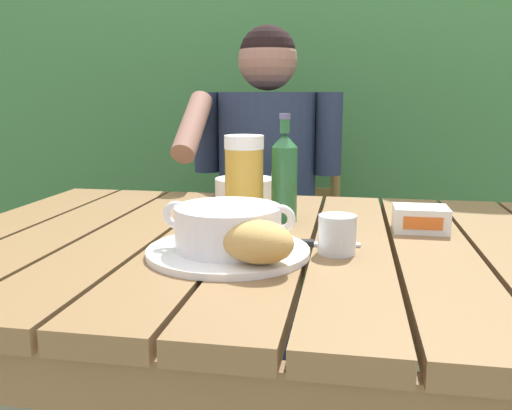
{
  "coord_description": "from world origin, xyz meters",
  "views": [
    {
      "loc": [
        0.14,
        -1.02,
        1.0
      ],
      "look_at": [
        -0.03,
        -0.02,
        0.8
      ],
      "focal_mm": 38.13,
      "sensor_mm": 36.0,
      "label": 1
    }
  ],
  "objects_px": {
    "table_knife": "(312,243)",
    "diner_bowl": "(245,190)",
    "person_eating": "(264,184)",
    "chair_near_diner": "(273,239)",
    "butter_tub": "(421,219)",
    "soup_bowl": "(228,226)",
    "water_glass_small": "(337,234)",
    "serving_plate": "(228,251)",
    "bread_roll": "(257,241)",
    "beer_glass": "(244,179)",
    "beer_bottle": "(284,176)"
  },
  "relations": [
    {
      "from": "soup_bowl",
      "to": "beer_bottle",
      "type": "bearing_deg",
      "value": 77.15
    },
    {
      "from": "bread_roll",
      "to": "table_knife",
      "type": "distance_m",
      "value": 0.18
    },
    {
      "from": "person_eating",
      "to": "table_knife",
      "type": "xyz_separation_m",
      "value": [
        0.21,
        -0.75,
        0.01
      ]
    },
    {
      "from": "chair_near_diner",
      "to": "beer_glass",
      "type": "bearing_deg",
      "value": -86.68
    },
    {
      "from": "serving_plate",
      "to": "water_glass_small",
      "type": "xyz_separation_m",
      "value": [
        0.19,
        0.04,
        0.03
      ]
    },
    {
      "from": "diner_bowl",
      "to": "beer_glass",
      "type": "bearing_deg",
      "value": -79.1
    },
    {
      "from": "person_eating",
      "to": "diner_bowl",
      "type": "distance_m",
      "value": 0.35
    },
    {
      "from": "person_eating",
      "to": "beer_bottle",
      "type": "distance_m",
      "value": 0.58
    },
    {
      "from": "beer_glass",
      "to": "table_knife",
      "type": "bearing_deg",
      "value": -45.51
    },
    {
      "from": "beer_glass",
      "to": "water_glass_small",
      "type": "height_order",
      "value": "beer_glass"
    },
    {
      "from": "table_knife",
      "to": "bread_roll",
      "type": "bearing_deg",
      "value": -116.3
    },
    {
      "from": "soup_bowl",
      "to": "bread_roll",
      "type": "xyz_separation_m",
      "value": [
        0.06,
        -0.07,
        -0.0
      ]
    },
    {
      "from": "beer_bottle",
      "to": "table_knife",
      "type": "relative_size",
      "value": 1.61
    },
    {
      "from": "butter_tub",
      "to": "serving_plate",
      "type": "bearing_deg",
      "value": -146.46
    },
    {
      "from": "person_eating",
      "to": "bread_roll",
      "type": "xyz_separation_m",
      "value": [
        0.13,
        -0.9,
        0.06
      ]
    },
    {
      "from": "serving_plate",
      "to": "soup_bowl",
      "type": "bearing_deg",
      "value": -135.0
    },
    {
      "from": "soup_bowl",
      "to": "chair_near_diner",
      "type": "bearing_deg",
      "value": 93.64
    },
    {
      "from": "chair_near_diner",
      "to": "person_eating",
      "type": "height_order",
      "value": "person_eating"
    },
    {
      "from": "bread_roll",
      "to": "butter_tub",
      "type": "xyz_separation_m",
      "value": [
        0.29,
        0.31,
        -0.02
      ]
    },
    {
      "from": "serving_plate",
      "to": "butter_tub",
      "type": "distance_m",
      "value": 0.42
    },
    {
      "from": "soup_bowl",
      "to": "water_glass_small",
      "type": "xyz_separation_m",
      "value": [
        0.19,
        0.04,
        -0.02
      ]
    },
    {
      "from": "serving_plate",
      "to": "table_knife",
      "type": "bearing_deg",
      "value": 30.5
    },
    {
      "from": "beer_bottle",
      "to": "diner_bowl",
      "type": "xyz_separation_m",
      "value": [
        -0.13,
        0.2,
        -0.07
      ]
    },
    {
      "from": "chair_near_diner",
      "to": "bread_roll",
      "type": "relative_size",
      "value": 6.38
    },
    {
      "from": "beer_glass",
      "to": "butter_tub",
      "type": "height_order",
      "value": "beer_glass"
    },
    {
      "from": "bread_roll",
      "to": "diner_bowl",
      "type": "height_order",
      "value": "bread_roll"
    },
    {
      "from": "beer_glass",
      "to": "water_glass_small",
      "type": "relative_size",
      "value": 2.76
    },
    {
      "from": "soup_bowl",
      "to": "beer_glass",
      "type": "distance_m",
      "value": 0.25
    },
    {
      "from": "bread_roll",
      "to": "diner_bowl",
      "type": "xyz_separation_m",
      "value": [
        -0.13,
        0.56,
        -0.02
      ]
    },
    {
      "from": "person_eating",
      "to": "water_glass_small",
      "type": "bearing_deg",
      "value": -72.02
    },
    {
      "from": "diner_bowl",
      "to": "soup_bowl",
      "type": "bearing_deg",
      "value": -82.29
    },
    {
      "from": "diner_bowl",
      "to": "serving_plate",
      "type": "bearing_deg",
      "value": -82.29
    },
    {
      "from": "person_eating",
      "to": "diner_bowl",
      "type": "xyz_separation_m",
      "value": [
        0.0,
        -0.35,
        0.04
      ]
    },
    {
      "from": "water_glass_small",
      "to": "table_knife",
      "type": "relative_size",
      "value": 0.47
    },
    {
      "from": "person_eating",
      "to": "soup_bowl",
      "type": "distance_m",
      "value": 0.83
    },
    {
      "from": "chair_near_diner",
      "to": "diner_bowl",
      "type": "bearing_deg",
      "value": -90.0
    },
    {
      "from": "chair_near_diner",
      "to": "butter_tub",
      "type": "distance_m",
      "value": 0.94
    },
    {
      "from": "chair_near_diner",
      "to": "water_glass_small",
      "type": "height_order",
      "value": "chair_near_diner"
    },
    {
      "from": "beer_glass",
      "to": "person_eating",
      "type": "bearing_deg",
      "value": 94.73
    },
    {
      "from": "chair_near_diner",
      "to": "serving_plate",
      "type": "height_order",
      "value": "chair_near_diner"
    },
    {
      "from": "butter_tub",
      "to": "table_knife",
      "type": "relative_size",
      "value": 0.74
    },
    {
      "from": "chair_near_diner",
      "to": "serving_plate",
      "type": "xyz_separation_m",
      "value": [
        0.07,
        -1.03,
        0.25
      ]
    },
    {
      "from": "chair_near_diner",
      "to": "water_glass_small",
      "type": "xyz_separation_m",
      "value": [
        0.25,
        -0.99,
        0.28
      ]
    },
    {
      "from": "chair_near_diner",
      "to": "person_eating",
      "type": "bearing_deg",
      "value": -90.83
    },
    {
      "from": "person_eating",
      "to": "table_knife",
      "type": "relative_size",
      "value": 8.29
    },
    {
      "from": "person_eating",
      "to": "water_glass_small",
      "type": "xyz_separation_m",
      "value": [
        0.26,
        -0.79,
        0.04
      ]
    },
    {
      "from": "table_knife",
      "to": "diner_bowl",
      "type": "xyz_separation_m",
      "value": [
        -0.21,
        0.4,
        0.03
      ]
    },
    {
      "from": "butter_tub",
      "to": "water_glass_small",
      "type": "bearing_deg",
      "value": -130.69
    },
    {
      "from": "soup_bowl",
      "to": "butter_tub",
      "type": "bearing_deg",
      "value": 33.54
    },
    {
      "from": "person_eating",
      "to": "soup_bowl",
      "type": "relative_size",
      "value": 5.17
    }
  ]
}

